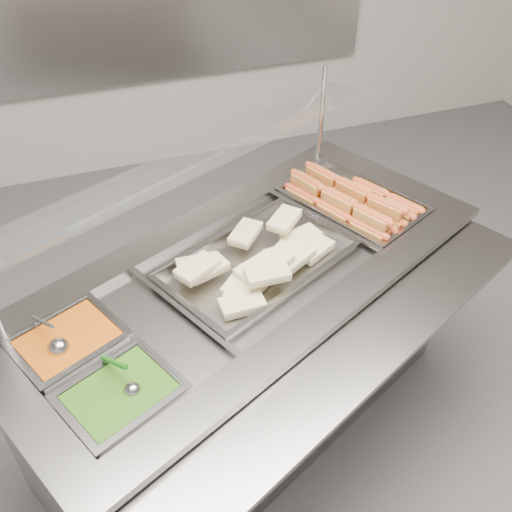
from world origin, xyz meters
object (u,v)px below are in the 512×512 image
object	(u,v)px
pan_hotdogs	(352,207)
ladle	(58,347)
serving_spoon	(129,386)
steam_counter	(247,349)
pan_wraps	(258,265)
sneeze_guard	(201,157)

from	to	relation	value
pan_hotdogs	ladle	size ratio (longest dim) A/B	3.45
pan_hotdogs	serving_spoon	bearing A→B (deg)	-148.16
steam_counter	pan_hotdogs	world-z (taller)	pan_hotdogs
steam_counter	pan_wraps	size ratio (longest dim) A/B	2.62
pan_hotdogs	pan_wraps	world-z (taller)	same
ladle	pan_wraps	bearing A→B (deg)	15.00
steam_counter	pan_wraps	world-z (taller)	pan_wraps
serving_spoon	sneeze_guard	bearing A→B (deg)	55.88
sneeze_guard	pan_hotdogs	xyz separation A→B (m)	(0.60, 0.06, -0.37)
pan_hotdogs	pan_wraps	bearing A→B (deg)	-155.05
sneeze_guard	pan_hotdogs	distance (m)	0.70
pan_hotdogs	ladle	world-z (taller)	ladle
steam_counter	pan_wraps	distance (m)	0.39
pan_wraps	serving_spoon	size ratio (longest dim) A/B	4.58
sneeze_guard	steam_counter	bearing A→B (deg)	-65.05
pan_wraps	ladle	world-z (taller)	ladle
steam_counter	pan_hotdogs	size ratio (longest dim) A/B	3.20
steam_counter	pan_hotdogs	xyz separation A→B (m)	(0.51, 0.24, 0.37)
pan_wraps	ladle	distance (m)	0.68
steam_counter	ladle	distance (m)	0.75
sneeze_guard	pan_wraps	size ratio (longest dim) A/B	2.06
pan_hotdogs	pan_wraps	size ratio (longest dim) A/B	0.82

